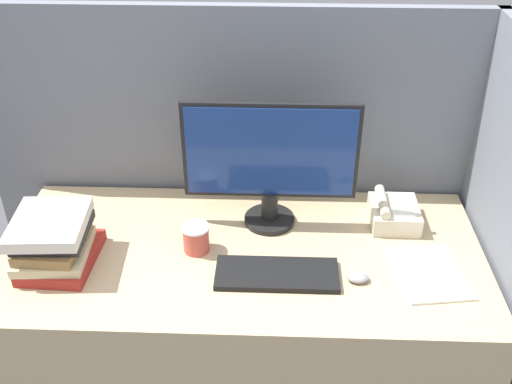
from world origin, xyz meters
TOP-DOWN VIEW (x-y plane):
  - cubicle_panel_rear at (0.00, 0.82)m, footprint 2.07×0.04m
  - cubicle_panel_right at (0.87, 0.42)m, footprint 0.04×0.85m
  - desk at (0.00, 0.39)m, footprint 1.67×0.79m
  - monitor at (0.09, 0.58)m, footprint 0.62×0.19m
  - keyboard at (0.12, 0.26)m, footprint 0.40×0.16m
  - mouse at (0.38, 0.25)m, footprint 0.07×0.05m
  - coffee_cup at (-0.16, 0.39)m, footprint 0.09×0.09m
  - book_stack at (-0.62, 0.31)m, footprint 0.26×0.29m
  - desk_telephone at (0.54, 0.58)m, footprint 0.17×0.19m
  - paper_pile at (0.62, 0.29)m, footprint 0.25×0.30m

SIDE VIEW (x-z plane):
  - desk at x=0.00m, z-range 0.00..0.76m
  - cubicle_panel_rear at x=0.00m, z-range 0.00..1.49m
  - cubicle_panel_right at x=0.87m, z-range 0.00..1.49m
  - paper_pile at x=0.62m, z-range 0.76..0.77m
  - keyboard at x=0.12m, z-range 0.76..0.78m
  - mouse at x=0.38m, z-range 0.76..0.79m
  - desk_telephone at x=0.54m, z-range 0.75..0.86m
  - coffee_cup at x=-0.16m, z-range 0.76..0.86m
  - book_stack at x=-0.62m, z-range 0.76..0.94m
  - monitor at x=0.09m, z-range 0.77..1.25m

